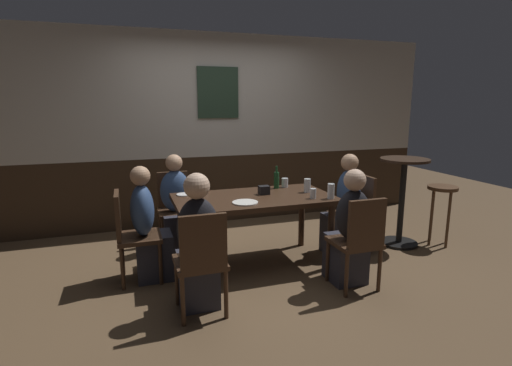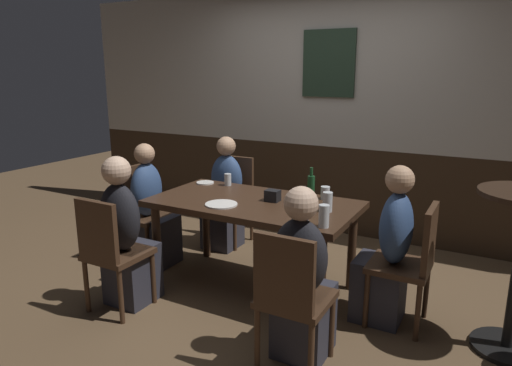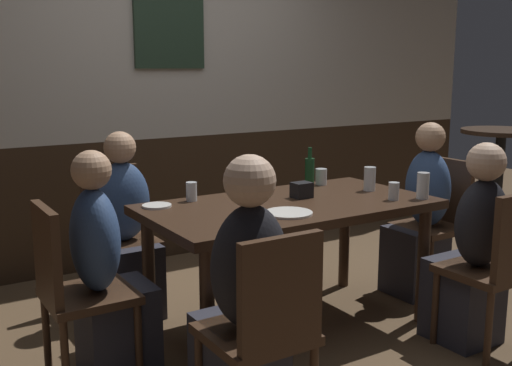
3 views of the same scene
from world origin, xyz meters
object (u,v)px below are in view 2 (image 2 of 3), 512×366
(chair_head_east, at_px, (411,259))
(person_head_east, at_px, (387,257))
(chair_head_west, at_px, (138,209))
(chair_left_near, at_px, (110,249))
(highball_clear, at_px, (304,214))
(chair_right_near, at_px, (291,294))
(chair_left_far, at_px, (233,195))
(plate_white_large, at_px, (221,204))
(condiment_caddy, at_px, (273,196))
(person_left_near, at_px, (126,242))
(tumbler_short, at_px, (325,194))
(person_head_west, at_px, (152,214))
(beer_glass_half, at_px, (324,218))
(plate_white_small, at_px, (205,183))
(pint_glass_pale, at_px, (228,180))
(person_right_near, at_px, (302,287))
(dining_table, at_px, (254,211))
(person_left_far, at_px, (224,201))
(pint_glass_amber, at_px, (327,203))
(beer_bottle_green, at_px, (311,186))

(chair_head_east, bearing_deg, person_head_east, 180.00)
(chair_head_west, bearing_deg, chair_left_near, -58.80)
(highball_clear, bearing_deg, chair_right_near, -73.62)
(chair_left_far, height_order, person_head_east, person_head_east)
(plate_white_large, distance_m, condiment_caddy, 0.41)
(chair_head_west, bearing_deg, person_left_near, -53.18)
(tumbler_short, bearing_deg, person_head_west, -168.12)
(plate_white_large, bearing_deg, chair_right_near, -35.64)
(chair_head_west, relative_size, tumbler_short, 8.50)
(chair_left_far, height_order, beer_glass_half, beer_glass_half)
(highball_clear, bearing_deg, plate_white_small, 155.30)
(pint_glass_pale, height_order, tumbler_short, pint_glass_pale)
(plate_white_large, relative_size, plate_white_small, 1.56)
(pint_glass_pale, relative_size, condiment_caddy, 0.98)
(person_right_near, distance_m, pint_glass_pale, 1.57)
(chair_head_east, distance_m, person_head_west, 2.29)
(person_head_east, relative_size, highball_clear, 11.16)
(tumbler_short, bearing_deg, chair_head_west, -169.23)
(chair_head_west, relative_size, person_head_west, 0.79)
(highball_clear, bearing_deg, dining_table, 154.39)
(person_left_near, distance_m, beer_glass_half, 1.50)
(chair_head_west, height_order, person_left_far, person_left_far)
(pint_glass_pale, bearing_deg, person_head_east, -12.35)
(pint_glass_amber, relative_size, condiment_caddy, 1.33)
(dining_table, bearing_deg, person_right_near, -43.75)
(chair_head_west, relative_size, person_left_far, 0.79)
(tumbler_short, xyz_separation_m, pint_glass_amber, (0.13, -0.31, 0.02))
(dining_table, height_order, pint_glass_pale, pint_glass_pale)
(chair_head_east, distance_m, person_head_east, 0.16)
(chair_left_far, relative_size, tumbler_short, 8.50)
(beer_bottle_green, bearing_deg, pint_glass_pale, 177.76)
(person_left_far, bearing_deg, tumbler_short, -16.79)
(plate_white_large, bearing_deg, person_head_west, 166.37)
(highball_clear, xyz_separation_m, pint_glass_pale, (-0.99, 0.59, 0.00))
(tumbler_short, distance_m, condiment_caddy, 0.43)
(chair_right_near, xyz_separation_m, person_left_near, (-1.43, 0.16, -0.00))
(pint_glass_pale, xyz_separation_m, beer_bottle_green, (0.81, -0.03, 0.05))
(tumbler_short, xyz_separation_m, plate_white_large, (-0.64, -0.54, -0.04))
(pint_glass_amber, bearing_deg, condiment_caddy, 173.39)
(chair_left_near, bearing_deg, person_head_west, 112.42)
(person_left_near, distance_m, tumbler_short, 1.59)
(person_head_west, bearing_deg, pint_glass_pale, 28.22)
(person_left_far, height_order, person_head_east, person_head_east)
(person_head_east, xyz_separation_m, plate_white_small, (-1.74, 0.30, 0.27))
(dining_table, distance_m, person_head_west, 1.08)
(condiment_caddy, bearing_deg, plate_white_large, -135.79)
(person_head_west, height_order, person_head_east, person_head_east)
(highball_clear, distance_m, tumbler_short, 0.59)
(plate_white_small, bearing_deg, tumbler_short, 1.25)
(chair_right_near, relative_size, plate_white_large, 3.52)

